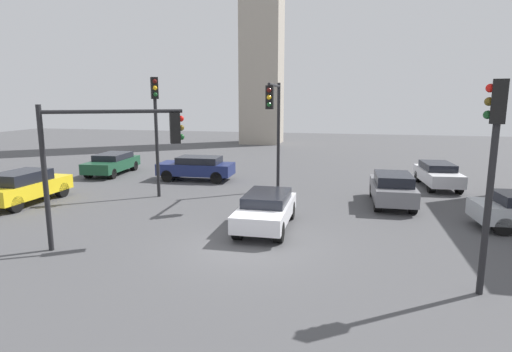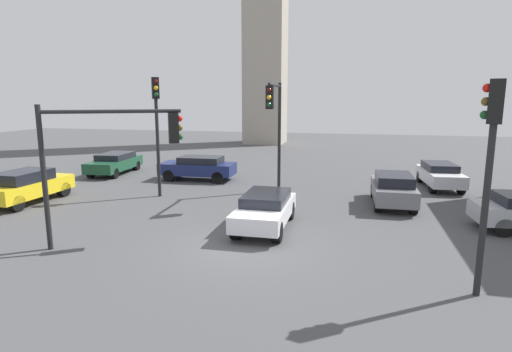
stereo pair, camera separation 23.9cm
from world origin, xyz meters
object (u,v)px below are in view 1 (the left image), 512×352
object	(u,v)px
traffic_light_1	(115,144)
traffic_light_2	(156,115)
car_3	(266,209)
car_0	(197,167)
car_6	(392,188)
car_1	(438,174)
car_2	(112,163)
traffic_light_0	(493,148)
car_4	(24,186)
traffic_light_3	(275,115)

from	to	relation	value
traffic_light_1	traffic_light_2	distance (m)	6.77
car_3	car_0	bearing A→B (deg)	-144.95
car_0	car_6	size ratio (longest dim) A/B	1.07
car_1	car_3	bearing A→B (deg)	-44.56
car_1	car_2	xyz separation A→B (m)	(-19.29, -0.14, -0.01)
traffic_light_0	car_4	xyz separation A→B (m)	(-17.56, 5.29, -2.80)
traffic_light_0	car_0	distance (m)	17.26
traffic_light_3	car_6	bearing A→B (deg)	85.15
car_1	car_2	distance (m)	19.29
car_0	traffic_light_3	bearing A→B (deg)	145.96
car_4	traffic_light_2	bearing A→B (deg)	-62.96
traffic_light_3	car_6	world-z (taller)	traffic_light_3
car_4	car_6	bearing A→B (deg)	-77.15
car_1	traffic_light_0	bearing A→B (deg)	-10.96
car_1	car_4	world-z (taller)	car_4
traffic_light_3	car_1	xyz separation A→B (m)	(8.18, 4.24, -3.23)
traffic_light_0	traffic_light_2	distance (m)	14.54
car_2	car_3	bearing A→B (deg)	48.52
car_0	car_4	bearing A→B (deg)	49.02
car_1	traffic_light_2	bearing A→B (deg)	-73.52
traffic_light_0	traffic_light_2	world-z (taller)	traffic_light_2
car_2	car_4	distance (m)	7.72
car_0	car_1	xyz separation A→B (m)	(13.34, 0.95, -0.04)
car_6	car_3	bearing A→B (deg)	132.11
car_6	traffic_light_3	bearing A→B (deg)	86.23
car_1	car_2	world-z (taller)	car_1
car_0	car_3	bearing A→B (deg)	123.75
traffic_light_0	traffic_light_3	world-z (taller)	traffic_light_3
car_3	car_6	xyz separation A→B (m)	(4.86, 4.57, 0.05)
traffic_light_1	car_3	xyz separation A→B (m)	(4.36, 2.72, -2.59)
traffic_light_2	car_6	size ratio (longest dim) A/B	1.40
traffic_light_2	car_3	size ratio (longest dim) A/B	1.37
car_0	car_3	world-z (taller)	car_0
car_2	car_1	bearing A→B (deg)	86.29
car_3	traffic_light_1	bearing A→B (deg)	-58.27
car_1	car_3	world-z (taller)	car_1
car_1	car_0	bearing A→B (deg)	-90.51
traffic_light_2	car_0	world-z (taller)	traffic_light_2
traffic_light_0	car_6	size ratio (longest dim) A/B	1.27
car_2	traffic_light_0	bearing A→B (deg)	49.75
traffic_light_1	car_6	size ratio (longest dim) A/B	1.12
traffic_light_1	car_1	distance (m)	16.99
car_0	traffic_light_2	bearing A→B (deg)	83.86
traffic_light_1	traffic_light_3	size ratio (longest dim) A/B	0.83
traffic_light_1	car_0	bearing A→B (deg)	67.92
traffic_light_2	car_0	distance (m)	5.38
car_1	car_4	bearing A→B (deg)	-72.13
car_4	traffic_light_1	bearing A→B (deg)	-117.87
traffic_light_3	car_2	distance (m)	12.29
car_0	car_1	world-z (taller)	car_0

